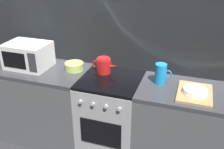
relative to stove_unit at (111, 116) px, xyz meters
The scene contains 10 objects.
ground_plane 0.45m from the stove_unit, 90.00° to the left, with size 8.00×8.00×0.00m, color #2D2D33.
back_wall 0.82m from the stove_unit, 90.00° to the left, with size 3.60×0.05×2.40m.
counter_left 0.90m from the stove_unit, behind, with size 1.20×0.60×0.90m.
stove_unit is the anchor object (origin of this frame).
counter_right 0.90m from the stove_unit, ahead, with size 1.20×0.60×0.90m.
microwave 1.11m from the stove_unit, behind, with size 0.46×0.35×0.27m.
kettle 0.56m from the stove_unit, 134.13° to the left, with size 0.28×0.15×0.17m.
mixing_bowl 0.66m from the stove_unit, 169.45° to the left, with size 0.20×0.20×0.08m, color #B7D166.
pitcher 0.73m from the stove_unit, ahead, with size 0.16×0.11×0.20m.
dish_pile 0.94m from the stove_unit, ahead, with size 0.30×0.40×0.07m.
Camera 1 is at (0.75, -2.17, 2.06)m, focal length 41.14 mm.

